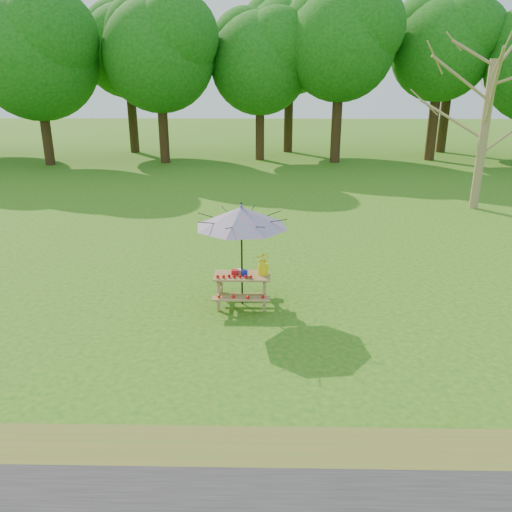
{
  "coord_description": "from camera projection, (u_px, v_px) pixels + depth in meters",
  "views": [
    {
      "loc": [
        -1.54,
        -8.01,
        4.57
      ],
      "look_at": [
        -1.72,
        1.91,
        1.1
      ],
      "focal_mm": 35.0,
      "sensor_mm": 36.0,
      "label": 1
    }
  ],
  "objects": [
    {
      "name": "produce_bins",
      "position": [
        240.0,
        272.0,
        10.66
      ],
      "size": [
        0.35,
        0.34,
        0.13
      ],
      "color": "red",
      "rests_on": "picnic_table"
    },
    {
      "name": "picnic_table",
      "position": [
        242.0,
        290.0,
        10.77
      ],
      "size": [
        1.2,
        1.32,
        0.67
      ],
      "color": "olive",
      "rests_on": "ground"
    },
    {
      "name": "tomatoes_row",
      "position": [
        234.0,
        276.0,
        10.48
      ],
      "size": [
        0.77,
        0.13,
        0.07
      ],
      "primitive_type": null,
      "color": "red",
      "rests_on": "picnic_table"
    },
    {
      "name": "patio_umbrella",
      "position": [
        241.0,
        217.0,
        10.23
      ],
      "size": [
        2.39,
        2.39,
        2.25
      ],
      "color": "black",
      "rests_on": "ground"
    },
    {
      "name": "drygrass_strip",
      "position": [
        383.0,
        458.0,
        6.39
      ],
      "size": [
        120.0,
        1.2,
        0.01
      ],
      "primitive_type": "cube",
      "color": "olive",
      "rests_on": "ground"
    },
    {
      "name": "flower_bucket",
      "position": [
        263.0,
        262.0,
        10.61
      ],
      "size": [
        0.32,
        0.28,
        0.51
      ],
      "color": "yellow",
      "rests_on": "picnic_table"
    },
    {
      "name": "treeline",
      "position": [
        295.0,
        15.0,
        27.16
      ],
      "size": [
        60.0,
        12.0,
        16.0
      ],
      "primitive_type": null,
      "color": "#0F550E",
      "rests_on": "ground"
    },
    {
      "name": "ground",
      "position": [
        349.0,
        348.0,
        9.04
      ],
      "size": [
        120.0,
        120.0,
        0.0
      ],
      "primitive_type": "plane",
      "color": "#236B14",
      "rests_on": "ground"
    }
  ]
}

